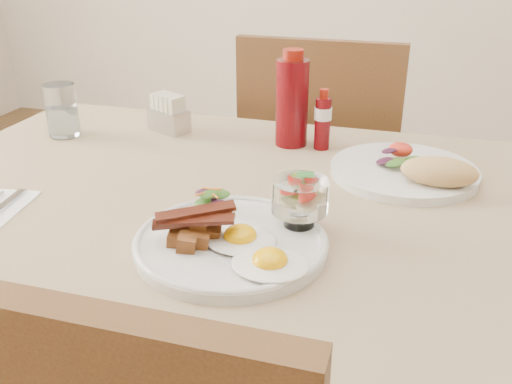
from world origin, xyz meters
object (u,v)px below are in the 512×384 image
Objects in this scene: second_plate at (412,170)px; hot_sauce_bottle at (323,120)px; ketchup_bottle at (292,101)px; water_glass at (62,113)px; fruit_cup at (300,196)px; main_plate at (231,244)px; table at (256,248)px; sugar_caddy at (169,116)px; chair_far at (321,176)px.

hot_sauce_bottle is (-0.19, 0.11, 0.04)m from second_plate.
hot_sauce_bottle is at bearing -6.93° from ketchup_bottle.
water_glass is (-0.50, -0.09, -0.04)m from ketchup_bottle.
fruit_cup is 0.40m from ketchup_bottle.
ketchup_bottle is at bearing 92.22° from main_plate.
hot_sauce_bottle is at bearing 83.58° from main_plate.
table is 0.44m from sugar_caddy.
table is 4.75× the size of main_plate.
chair_far reaches higher than main_plate.
main_plate is at bearing -35.34° from water_glass.
hot_sauce_bottle is at bearing 8.03° from water_glass.
second_plate is at bearing -2.55° from water_glass.
fruit_cup is 0.43× the size of ketchup_bottle.
ketchup_bottle is (-0.01, -0.37, 0.32)m from chair_far.
chair_far is 0.49m from ketchup_bottle.
sugar_caddy is (-0.35, 0.01, -0.02)m from hot_sauce_bottle.
water_glass reaches higher than main_plate.
table is at bearing -144.68° from second_plate.
ketchup_bottle is at bearing 91.71° from table.
table is 0.33m from hot_sauce_bottle.
water_glass is at bearing -169.98° from ketchup_bottle.
main_plate is at bearing -140.64° from fruit_cup.
sugar_caddy is (-0.29, -0.36, 0.26)m from chair_far.
main_plate is 2.42× the size of water_glass.
second_plate is at bearing 35.32° from table.
hot_sauce_bottle is at bearing 149.01° from second_plate.
hot_sauce_bottle is (-0.03, 0.37, -0.00)m from fruit_cup.
second_plate is at bearing 11.67° from sugar_caddy.
table is at bearing -20.91° from sugar_caddy.
water_glass is (-0.60, 0.30, -0.01)m from fruit_cup.
table is at bearing -101.51° from hot_sauce_bottle.
table is 4.90× the size of second_plate.
second_plate is (0.25, -0.49, 0.25)m from chair_far.
water_glass reaches higher than sugar_caddy.
water_glass is at bearing 157.59° from table.
main_plate is 3.26× the size of fruit_cup.
second_plate is (0.25, 0.17, 0.11)m from table.
chair_far is 0.54m from sugar_caddy.
water_glass is at bearing 177.45° from second_plate.
table is 0.18m from main_plate.
hot_sauce_bottle is (0.05, 0.44, 0.05)m from main_plate.
fruit_cup reaches higher than table.
water_glass is at bearing 144.66° from main_plate.
water_glass is (-0.51, 0.36, 0.04)m from main_plate.
water_glass is (-0.56, -0.08, -0.01)m from hot_sauce_bottle.
ketchup_bottle is 0.29m from sugar_caddy.
ketchup_bottle reaches higher than sugar_caddy.
sugar_caddy is (-0.39, 0.39, -0.03)m from fruit_cup.
chair_far is 7.33× the size of hot_sauce_bottle.
second_plate is (0.15, 0.26, -0.05)m from fruit_cup.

